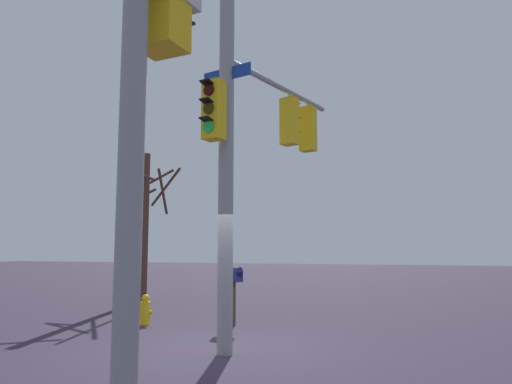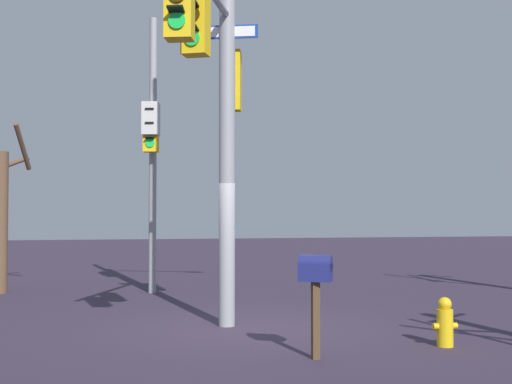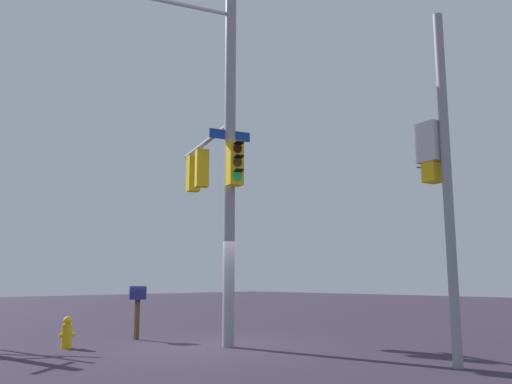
{
  "view_description": "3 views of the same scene",
  "coord_description": "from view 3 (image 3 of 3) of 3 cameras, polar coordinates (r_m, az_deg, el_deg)",
  "views": [
    {
      "loc": [
        2.87,
        -8.36,
        1.94
      ],
      "look_at": [
        0.79,
        -0.21,
        2.91
      ],
      "focal_mm": 32.36,
      "sensor_mm": 36.0,
      "label": 1
    },
    {
      "loc": [
        2.21,
        11.38,
        1.98
      ],
      "look_at": [
        -0.27,
        -0.15,
        2.35
      ],
      "focal_mm": 47.17,
      "sensor_mm": 36.0,
      "label": 2
    },
    {
      "loc": [
        -8.37,
        -10.07,
        1.6
      ],
      "look_at": [
        0.63,
        -0.81,
        3.72
      ],
      "focal_mm": 37.27,
      "sensor_mm": 36.0,
      "label": 3
    }
  ],
  "objects": [
    {
      "name": "main_signal_pole_assembly",
      "position": [
        13.94,
        -4.26,
        3.97
      ],
      "size": [
        4.57,
        4.43,
        8.88
      ],
      "rotation": [
        0.0,
        0.0,
        1.21
      ],
      "color": "gray",
      "rests_on": "ground"
    },
    {
      "name": "mailbox",
      "position": [
        14.92,
        -12.58,
        -10.97
      ],
      "size": [
        0.5,
        0.42,
        1.41
      ],
      "rotation": [
        0.0,
        0.0,
        4.22
      ],
      "color": "#4C3823",
      "rests_on": "ground"
    },
    {
      "name": "ground_plane",
      "position": [
        13.19,
        -4.59,
        -16.24
      ],
      "size": [
        80.0,
        80.0,
        0.0
      ],
      "primitive_type": "plane",
      "color": "#34293B"
    },
    {
      "name": "secondary_pole_assembly",
      "position": [
        10.97,
        18.99,
        2.92
      ],
      "size": [
        0.48,
        0.73,
        6.86
      ],
      "rotation": [
        0.0,
        0.0,
        1.36
      ],
      "color": "gray",
      "rests_on": "ground"
    },
    {
      "name": "fire_hydrant",
      "position": [
        13.59,
        -19.64,
        -14.08
      ],
      "size": [
        0.38,
        0.24,
        0.73
      ],
      "color": "yellow",
      "rests_on": "ground"
    }
  ]
}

